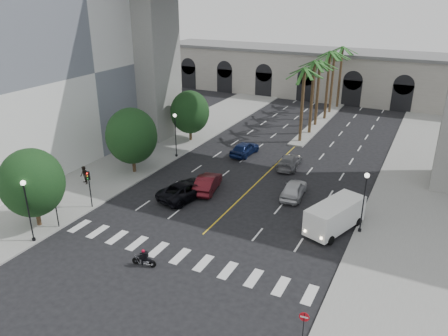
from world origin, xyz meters
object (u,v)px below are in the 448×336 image
lamp_post_left_far (175,131)px  pedestrian_a (53,195)px  do_not_enter_sign (304,322)px  traffic_signal_far (89,183)px  lamp_post_right (364,198)px  car_c (186,190)px  lamp_post_left_near (27,206)px  car_d (289,161)px  car_e (245,148)px  cargo_van (335,216)px  motorcycle_rider (145,259)px  pedestrian_b (84,175)px  car_b (208,183)px  car_a (294,189)px  traffic_signal_near (55,201)px

lamp_post_left_far → pedestrian_a: 15.99m
do_not_enter_sign → traffic_signal_far: bearing=155.5°
lamp_post_right → car_c: 16.35m
lamp_post_left_near → car_d: size_ratio=1.06×
car_e → cargo_van: (13.86, -12.97, 0.58)m
do_not_enter_sign → lamp_post_left_near: bearing=171.6°
motorcycle_rider → pedestrian_b: (-13.87, 8.78, 0.48)m
motorcycle_rider → car_e: 24.25m
lamp_post_left_near → car_c: size_ratio=0.89×
lamp_post_left_far → car_d: size_ratio=1.06×
car_c → do_not_enter_sign: (15.61, -13.32, 0.89)m
lamp_post_left_far → lamp_post_right: 24.16m
pedestrian_b → car_b: bearing=49.4°
motorcycle_rider → cargo_van: 15.64m
pedestrian_b → pedestrian_a: bearing=-57.0°
lamp_post_right → traffic_signal_far: size_ratio=1.47×
car_d → pedestrian_a: size_ratio=3.27×
lamp_post_left_near → traffic_signal_far: bearing=89.1°
car_b → cargo_van: size_ratio=0.80×
do_not_enter_sign → car_e: bearing=114.4°
lamp_post_left_far → motorcycle_rider: (9.78, -19.68, -2.61)m
do_not_enter_sign → car_d: bearing=104.6°
traffic_signal_far → car_c: traffic_signal_far is taller
lamp_post_left_far → car_b: lamp_post_left_far is taller
lamp_post_left_near → do_not_enter_sign: lamp_post_left_near is taller
do_not_enter_sign → pedestrian_b: bearing=151.4°
lamp_post_right → car_b: 15.34m
cargo_van → do_not_enter_sign: cargo_van is taller
motorcycle_rider → car_a: size_ratio=0.40×
lamp_post_left_near → lamp_post_left_far: (0.00, 21.00, 0.00)m
car_e → cargo_van: size_ratio=0.77×
car_b → car_d: (5.29, 9.42, -0.09)m
car_b → pedestrian_a: pedestrian_a is taller
car_b → traffic_signal_near: bearing=45.3°
car_d → cargo_van: cargo_van is taller
lamp_post_right → car_c: size_ratio=0.89×
traffic_signal_near → traffic_signal_far: 4.00m
lamp_post_left_far → lamp_post_right: bearing=-19.3°
cargo_van → pedestrian_b: (-24.86, -2.32, -0.30)m
cargo_van → car_c: bearing=-159.8°
car_a → do_not_enter_sign: 19.24m
lamp_post_right → car_d: size_ratio=1.06×
lamp_post_left_near → car_d: bearing=61.5°
motorcycle_rider → pedestrian_b: 16.42m
motorcycle_rider → car_e: size_ratio=0.39×
lamp_post_right → pedestrian_a: bearing=-164.5°
car_b → car_a: bearing=-175.2°
car_c → car_e: bearing=-77.7°
pedestrian_a → pedestrian_b: pedestrian_b is taller
car_a → car_d: 7.46m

